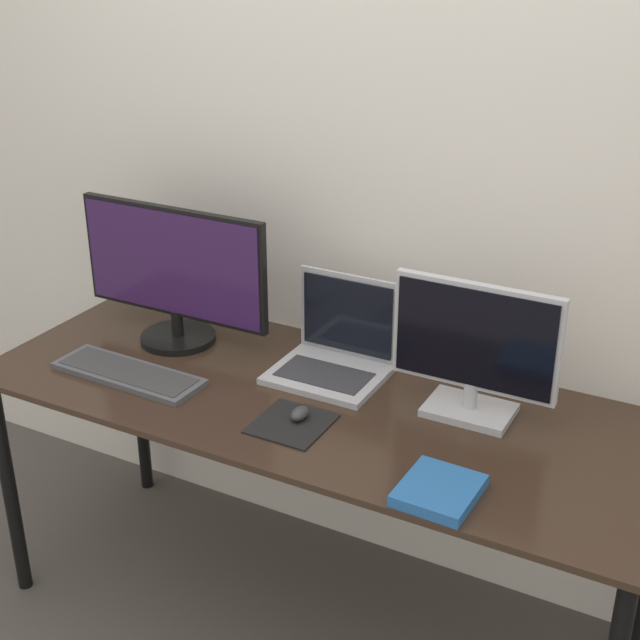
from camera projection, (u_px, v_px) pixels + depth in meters
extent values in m
cube|color=silver|center=(386.00, 180.00, 2.51)|extent=(7.00, 0.05, 2.50)
cube|color=#332319|center=(315.00, 400.00, 2.37)|extent=(1.85, 0.72, 0.02)
cylinder|color=black|center=(9.00, 487.00, 2.66)|extent=(0.04, 0.04, 0.74)
cylinder|color=black|center=(139.00, 398.00, 3.15)|extent=(0.04, 0.04, 0.74)
cylinder|color=black|center=(178.00, 337.00, 2.68)|extent=(0.23, 0.23, 0.02)
cylinder|color=black|center=(177.00, 323.00, 2.66)|extent=(0.04, 0.04, 0.08)
cube|color=black|center=(174.00, 262.00, 2.59)|extent=(0.62, 0.02, 0.33)
cube|color=#331947|center=(171.00, 264.00, 2.57)|extent=(0.60, 0.01, 0.31)
cube|color=#B2B2B7|center=(469.00, 410.00, 2.29)|extent=(0.22, 0.15, 0.02)
cylinder|color=#B2B2B7|center=(470.00, 395.00, 2.27)|extent=(0.04, 0.04, 0.07)
cube|color=#B2B2B7|center=(476.00, 337.00, 2.20)|extent=(0.43, 0.02, 0.28)
cube|color=black|center=(474.00, 339.00, 2.19)|extent=(0.41, 0.01, 0.26)
cube|color=#ADADB2|center=(327.00, 375.00, 2.46)|extent=(0.30, 0.25, 0.02)
cube|color=#2D2D33|center=(324.00, 374.00, 2.44)|extent=(0.25, 0.14, 0.00)
cube|color=#ADADB2|center=(349.00, 315.00, 2.51)|extent=(0.30, 0.01, 0.24)
cube|color=black|center=(347.00, 316.00, 2.51)|extent=(0.27, 0.00, 0.22)
cube|color=#4C4C51|center=(128.00, 374.00, 2.47)|extent=(0.45, 0.16, 0.02)
cube|color=#383838|center=(128.00, 371.00, 2.47)|extent=(0.41, 0.13, 0.00)
cube|color=black|center=(292.00, 424.00, 2.24)|extent=(0.18, 0.19, 0.00)
ellipsoid|color=#333333|center=(300.00, 414.00, 2.25)|extent=(0.04, 0.06, 0.03)
cube|color=#235B9E|center=(439.00, 491.00, 1.96)|extent=(0.17, 0.19, 0.03)
cube|color=white|center=(439.00, 491.00, 1.96)|extent=(0.16, 0.18, 0.02)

